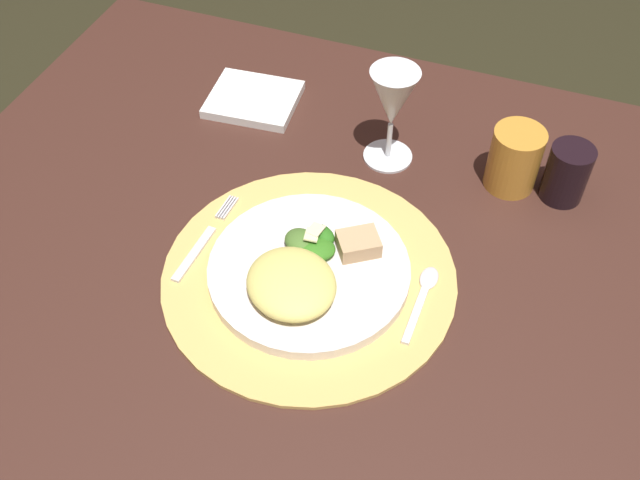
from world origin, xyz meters
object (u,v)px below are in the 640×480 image
amber_tumbler (514,159)px  fork (203,241)px  wine_glass (393,102)px  dark_tumbler (567,173)px  napkin (254,99)px  dining_table (326,317)px  dinner_plate (307,270)px  spoon (424,292)px

amber_tumbler → fork: bearing=-144.2°
wine_glass → dark_tumbler: bearing=2.0°
napkin → dark_tumbler: bearing=-4.6°
dining_table → fork: 0.26m
dining_table → fork: (-0.16, -0.07, 0.19)m
dinner_plate → amber_tumbler: 0.35m
dinner_plate → wine_glass: bearing=82.9°
fork → napkin: size_ratio=1.19×
dinner_plate → dark_tumbler: dark_tumbler is taller
dark_tumbler → dinner_plate: bearing=-137.2°
napkin → dark_tumbler: (0.51, -0.04, 0.04)m
napkin → dark_tumbler: dark_tumbler is taller
dining_table → amber_tumbler: 0.37m
dining_table → dinner_plate: (-0.00, -0.07, 0.20)m
dining_table → amber_tumbler: size_ratio=12.34×
wine_glass → dinner_plate: bearing=-97.1°
amber_tumbler → spoon: bearing=-104.5°
amber_tumbler → dark_tumbler: amber_tumbler is taller
napkin → amber_tumbler: (0.43, -0.04, 0.04)m
napkin → wine_glass: size_ratio=0.90×
napkin → amber_tumbler: bearing=-5.6°
spoon → dark_tumbler: size_ratio=1.46×
dining_table → napkin: size_ratio=8.37×
dining_table → spoon: bearing=-17.7°
napkin → wine_glass: bearing=-11.4°
dining_table → dark_tumbler: bearing=34.6°
amber_tumbler → dark_tumbler: bearing=1.0°
amber_tumbler → dinner_plate: bearing=-128.9°
dining_table → wine_glass: wine_glass is taller
dinner_plate → fork: dinner_plate is taller
napkin → dining_table: bearing=-47.9°
fork → amber_tumbler: 0.46m
spoon → amber_tumbler: amber_tumbler is taller
dinner_plate → spoon: (0.15, 0.02, -0.01)m
spoon → amber_tumbler: 0.26m
spoon → wine_glass: 0.28m
amber_tumbler → dark_tumbler: size_ratio=1.10×
amber_tumbler → dark_tumbler: (0.08, 0.00, -0.00)m
dinner_plate → spoon: bearing=8.5°
wine_glass → amber_tumbler: bearing=2.4°
napkin → wine_glass: wine_glass is taller
dining_table → spoon: spoon is taller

